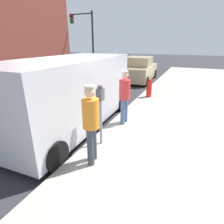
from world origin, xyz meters
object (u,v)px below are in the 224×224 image
parked_sedan_ahead (139,70)px  traffic_light_corner (85,31)px  parking_meter_near (100,105)px  pedestrian_in_red (125,94)px  fire_hydrant (149,88)px  parked_van (70,91)px  pedestrian_in_orange (91,121)px

parked_sedan_ahead → traffic_light_corner: size_ratio=0.86×
parking_meter_near → pedestrian_in_red: (0.08, 1.46, -0.09)m
pedestrian_in_red → parked_sedan_ahead: (-1.73, 7.68, -0.34)m
fire_hydrant → parking_meter_near: bearing=-91.2°
pedestrian_in_red → traffic_light_corner: size_ratio=0.32×
pedestrian_in_red → traffic_light_corner: bearing=126.2°
parked_sedan_ahead → traffic_light_corner: traffic_light_corner is taller
fire_hydrant → traffic_light_corner: bearing=136.5°
parking_meter_near → parked_van: parked_van is taller
parked_van → parked_sedan_ahead: bearing=91.1°
parked_van → traffic_light_corner: 13.51m
parking_meter_near → fire_hydrant: bearing=88.8°
parked_sedan_ahead → pedestrian_in_orange: bearing=-79.5°
traffic_light_corner → parked_van: bearing=-60.7°
pedestrian_in_red → fire_hydrant: (0.02, 3.32, -0.52)m
parking_meter_near → parked_van: size_ratio=0.29×
parked_van → traffic_light_corner: bearing=119.3°
parked_van → fire_hydrant: (1.60, 3.90, -0.59)m
pedestrian_in_red → fire_hydrant: pedestrian_in_red is taller
parked_van → fire_hydrant: parked_van is taller
parked_van → parked_sedan_ahead: parked_van is taller
pedestrian_in_red → pedestrian_in_orange: bearing=-87.4°
parked_van → traffic_light_corner: traffic_light_corner is taller
pedestrian_in_orange → parked_van: size_ratio=0.32×
pedestrian_in_orange → traffic_light_corner: (-8.18, 13.24, 2.41)m
parking_meter_near → fire_hydrant: 4.82m
pedestrian_in_red → fire_hydrant: size_ratio=1.92×
fire_hydrant → parked_sedan_ahead: bearing=111.9°
pedestrian_in_orange → fire_hydrant: pedestrian_in_orange is taller
parking_meter_near → traffic_light_corner: traffic_light_corner is taller
parked_sedan_ahead → traffic_light_corner: bearing=152.3°
pedestrian_in_red → parking_meter_near: bearing=-93.0°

